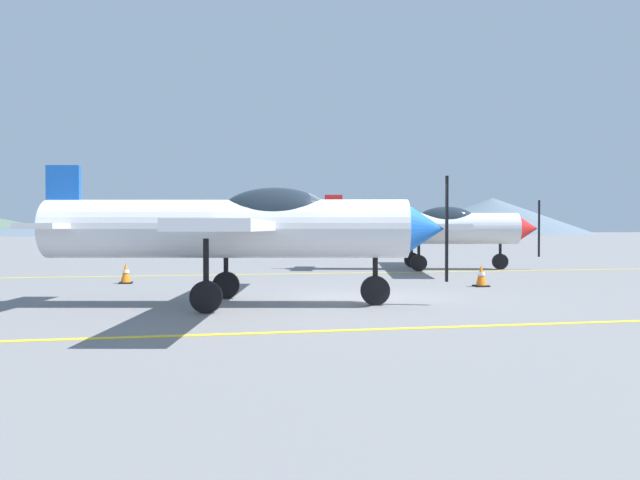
{
  "coord_description": "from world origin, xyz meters",
  "views": [
    {
      "loc": [
        -3.57,
        -12.76,
        1.57
      ],
      "look_at": [
        0.05,
        6.0,
        1.2
      ],
      "focal_mm": 34.82,
      "sensor_mm": 36.0,
      "label": 1
    }
  ],
  "objects_px": {
    "airplane_near": "(243,227)",
    "traffic_cone_front": "(126,273)",
    "airplane_mid": "(429,227)",
    "traffic_cone_side": "(481,276)"
  },
  "relations": [
    {
      "from": "airplane_mid",
      "to": "traffic_cone_front",
      "type": "xyz_separation_m",
      "value": [
        -10.63,
        -4.12,
        -1.31
      ]
    },
    {
      "from": "airplane_near",
      "to": "traffic_cone_front",
      "type": "distance_m",
      "value": 6.46
    },
    {
      "from": "airplane_near",
      "to": "airplane_mid",
      "type": "bearing_deg",
      "value": 51.65
    },
    {
      "from": "airplane_near",
      "to": "traffic_cone_side",
      "type": "height_order",
      "value": "airplane_near"
    },
    {
      "from": "airplane_mid",
      "to": "traffic_cone_front",
      "type": "relative_size",
      "value": 16.0
    },
    {
      "from": "traffic_cone_front",
      "to": "airplane_near",
      "type": "bearing_deg",
      "value": -62.47
    },
    {
      "from": "traffic_cone_side",
      "to": "airplane_mid",
      "type": "bearing_deg",
      "value": 80.41
    },
    {
      "from": "airplane_mid",
      "to": "traffic_cone_front",
      "type": "bearing_deg",
      "value": -158.81
    },
    {
      "from": "traffic_cone_front",
      "to": "airplane_mid",
      "type": "bearing_deg",
      "value": 21.19
    },
    {
      "from": "airplane_mid",
      "to": "traffic_cone_side",
      "type": "distance_m",
      "value": 7.12
    }
  ]
}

